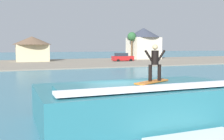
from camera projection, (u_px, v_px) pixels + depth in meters
name	position (u px, v px, depth m)	size (l,w,h in m)	color
ground_plane	(114.00, 116.00, 12.69)	(260.00, 260.00, 0.00)	teal
wave_crest	(139.00, 102.00, 12.02)	(8.97, 4.69, 1.74)	#2B737F
surfboard	(152.00, 82.00, 11.68)	(2.04, 1.34, 0.06)	orange
surfer	(155.00, 61.00, 11.65)	(1.05, 0.32, 1.62)	black
shoreline_bank	(37.00, 64.00, 48.22)	(120.00, 25.84, 0.18)	gray
car_far_shore	(122.00, 57.00, 54.35)	(4.30, 2.19, 1.86)	red
house_gabled_white	(143.00, 42.00, 64.24)	(8.18, 8.18, 7.63)	beige
house_small_cottage	(32.00, 47.00, 53.63)	(7.82, 7.82, 5.23)	beige
tree_tall_bare	(132.00, 37.00, 61.30)	(2.03, 2.03, 6.50)	brown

